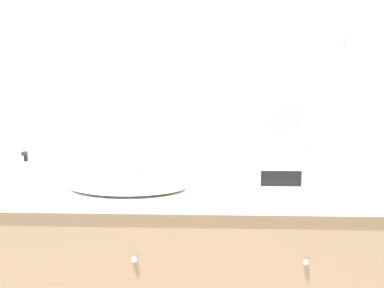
{
  "coord_description": "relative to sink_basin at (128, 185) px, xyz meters",
  "views": [
    {
      "loc": [
        -0.03,
        -1.98,
        1.52
      ],
      "look_at": [
        -0.12,
        0.33,
        1.1
      ],
      "focal_mm": 50.0,
      "sensor_mm": 36.0,
      "label": 1
    }
  ],
  "objects": [
    {
      "name": "soap_bottle",
      "position": [
        -0.44,
        -0.04,
        0.05
      ],
      "size": [
        0.06,
        0.06,
        0.18
      ],
      "color": "beige",
      "rests_on": "vanity_counter"
    },
    {
      "name": "wall_back",
      "position": [
        0.4,
        0.34,
        0.36
      ],
      "size": [
        8.0,
        0.18,
        2.55
      ],
      "color": "white",
      "rests_on": "ground_plane"
    },
    {
      "name": "hand_towel_far_corner",
      "position": [
        0.94,
        0.19,
        0.0
      ],
      "size": [
        0.15,
        0.14,
        0.05
      ],
      "color": "#B7A899",
      "rests_on": "vanity_counter"
    },
    {
      "name": "sink_basin",
      "position": [
        0.0,
        0.0,
        0.0
      ],
      "size": [
        0.52,
        0.39,
        0.18
      ],
      "color": "white",
      "rests_on": "vanity_counter"
    },
    {
      "name": "metal_tray",
      "position": [
        0.88,
        -0.07,
        -0.01
      ],
      "size": [
        0.15,
        0.12,
        0.01
      ],
      "color": "#ADADB2",
      "rests_on": "vanity_counter"
    },
    {
      "name": "appliance_box",
      "position": [
        0.67,
        0.06,
        0.03
      ],
      "size": [
        0.25,
        0.12,
        0.1
      ],
      "color": "#BCBCC1",
      "rests_on": "vanity_counter"
    },
    {
      "name": "vanity_counter",
      "position": [
        0.4,
        0.02,
        -0.47
      ],
      "size": [
        1.96,
        0.58,
        0.9
      ],
      "color": "#937556",
      "rests_on": "ground_plane"
    }
  ]
}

